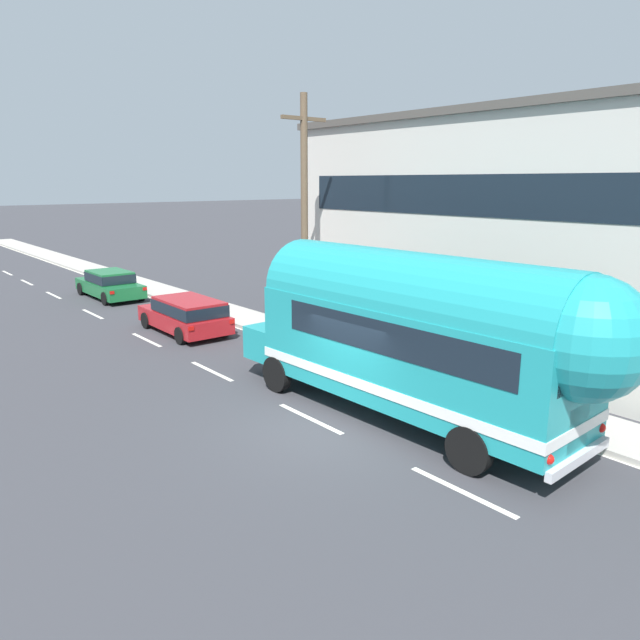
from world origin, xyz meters
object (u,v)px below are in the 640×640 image
object	(u,v)px
painted_bus	(423,332)
car_second	(110,283)
car_lead	(187,313)
utility_pole	(304,220)

from	to	relation	value
painted_bus	car_second	bearing A→B (deg)	89.42
car_lead	utility_pole	bearing A→B (deg)	-60.75
car_lead	car_second	distance (m)	8.89
utility_pole	car_lead	xyz separation A→B (m)	(-2.40, 4.28, -3.64)
utility_pole	car_lead	size ratio (longest dim) A/B	1.88
utility_pole	car_lead	distance (m)	6.11
painted_bus	car_lead	size ratio (longest dim) A/B	2.40
utility_pole	car_second	distance (m)	13.81
painted_bus	car_second	world-z (taller)	painted_bus
car_lead	car_second	xyz separation A→B (m)	(0.38, 8.88, -0.04)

